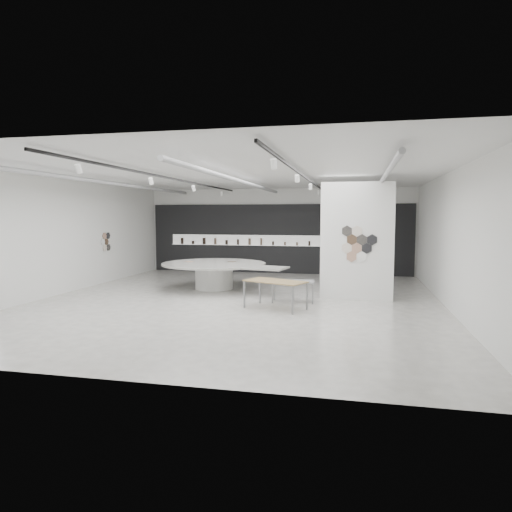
% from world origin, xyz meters
% --- Properties ---
extents(room, '(12.02, 14.02, 3.82)m').
position_xyz_m(room, '(-0.09, -0.00, 2.07)').
color(room, beige).
rests_on(room, ground).
extents(back_wall_display, '(11.80, 0.27, 3.10)m').
position_xyz_m(back_wall_display, '(-0.08, 6.93, 1.54)').
color(back_wall_display, black).
rests_on(back_wall_display, ground).
extents(partition_column, '(2.20, 0.38, 3.60)m').
position_xyz_m(partition_column, '(3.50, 1.00, 1.80)').
color(partition_column, white).
rests_on(partition_column, ground).
extents(display_island, '(4.94, 4.30, 0.94)m').
position_xyz_m(display_island, '(-1.34, 1.95, 0.61)').
color(display_island, white).
rests_on(display_island, ground).
extents(sample_table_wood, '(1.87, 1.43, 0.78)m').
position_xyz_m(sample_table_wood, '(1.32, -0.98, 0.73)').
color(sample_table_wood, '#94794C').
rests_on(sample_table_wood, ground).
extents(sample_table_stone, '(1.30, 0.73, 0.64)m').
position_xyz_m(sample_table_stone, '(1.66, 0.10, 0.59)').
color(sample_table_stone, gray).
rests_on(sample_table_stone, ground).
extents(kitchen_counter, '(1.84, 0.72, 1.45)m').
position_xyz_m(kitchen_counter, '(3.12, 6.51, 0.52)').
color(kitchen_counter, white).
rests_on(kitchen_counter, ground).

